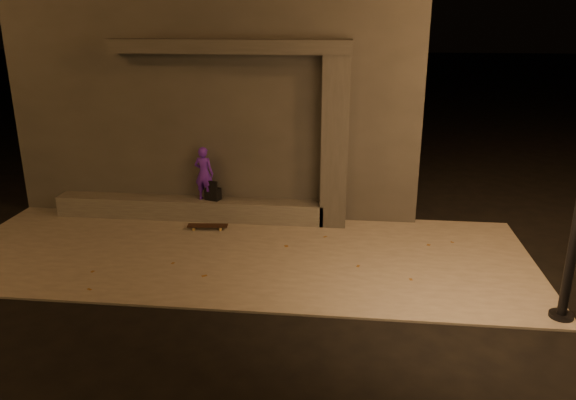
# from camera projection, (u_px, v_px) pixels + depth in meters

# --- Properties ---
(ground) EXTENTS (120.00, 120.00, 0.00)m
(ground) POSITION_uv_depth(u_px,v_px,m) (217.00, 305.00, 8.95)
(ground) COLOR black
(ground) RESTS_ON ground
(sidewalk) EXTENTS (11.00, 4.40, 0.04)m
(sidewalk) POSITION_uv_depth(u_px,v_px,m) (241.00, 253.00, 10.82)
(sidewalk) COLOR slate
(sidewalk) RESTS_ON ground
(building) EXTENTS (9.00, 5.10, 5.22)m
(building) POSITION_uv_depth(u_px,v_px,m) (234.00, 87.00, 14.34)
(building) COLOR #383633
(building) RESTS_ON ground
(ledge) EXTENTS (6.00, 0.55, 0.45)m
(ledge) POSITION_uv_depth(u_px,v_px,m) (190.00, 208.00, 12.55)
(ledge) COLOR #4B4944
(ledge) RESTS_ON sidewalk
(column) EXTENTS (0.55, 0.55, 3.60)m
(column) POSITION_uv_depth(u_px,v_px,m) (335.00, 143.00, 11.71)
(column) COLOR #383633
(column) RESTS_ON sidewalk
(canopy) EXTENTS (5.00, 0.70, 0.28)m
(canopy) POSITION_uv_depth(u_px,v_px,m) (229.00, 46.00, 11.37)
(canopy) COLOR #383633
(canopy) RESTS_ON column
(skateboarder) EXTENTS (0.48, 0.36, 1.19)m
(skateboarder) POSITION_uv_depth(u_px,v_px,m) (204.00, 173.00, 12.25)
(skateboarder) COLOR #4F1BB5
(skateboarder) RESTS_ON ledge
(backpack) EXTENTS (0.37, 0.30, 0.46)m
(backpack) POSITION_uv_depth(u_px,v_px,m) (213.00, 193.00, 12.37)
(backpack) COLOR black
(backpack) RESTS_ON ledge
(skateboard) EXTENTS (0.87, 0.30, 0.09)m
(skateboard) POSITION_uv_depth(u_px,v_px,m) (208.00, 226.00, 11.93)
(skateboard) COLOR black
(skateboard) RESTS_ON sidewalk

